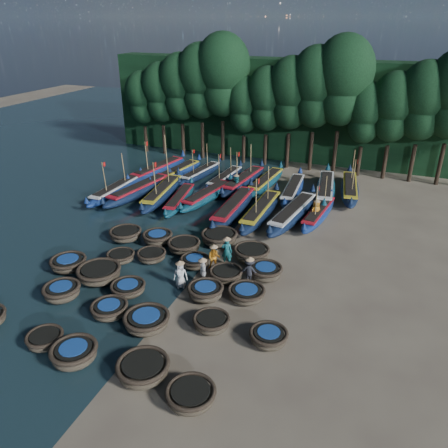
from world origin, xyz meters
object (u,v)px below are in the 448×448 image
(fisherman_0, at_px, (180,274))
(long_boat_3, at_px, (180,199))
(coracle_11, at_px, (99,273))
(fisherman_6, at_px, (316,211))
(coracle_5, at_px, (62,291))
(long_boat_9, at_px, (158,170))
(long_boat_6, at_px, (261,211))
(long_boat_8, at_px, (319,214))
(coracle_16, at_px, (152,255))
(long_boat_5, at_px, (234,208))
(coracle_18, at_px, (226,274))
(fisherman_2, at_px, (214,257))
(coracle_4, at_px, (191,395))
(long_boat_7, at_px, (293,213))
(long_boat_1, at_px, (139,190))
(long_boat_16, at_px, (326,189))
(fisherman_3, at_px, (250,270))
(coracle_15, at_px, (121,257))
(coracle_6, at_px, (109,309))
(coracle_2, at_px, (74,353))
(coracle_22, at_px, (184,246))
(coracle_14, at_px, (246,293))
(coracle_24, at_px, (252,253))
(long_boat_2, at_px, (162,193))
(fisherman_1, at_px, (227,250))
(long_boat_15, at_px, (293,190))
(coracle_21, at_px, (158,237))
(long_boat_17, at_px, (350,189))
(coracle_23, at_px, (219,237))
(long_boat_12, at_px, (225,178))
(coracle_3, at_px, (143,369))
(coracle_10, at_px, (68,263))
(coracle_7, at_px, (147,320))
(long_boat_14, at_px, (266,182))
(coracle_1, at_px, (45,339))
(fisherman_5, at_px, (236,184))
(long_boat_11, at_px, (201,173))
(long_boat_13, at_px, (243,181))
(coracle_20, at_px, (126,234))
(coracle_13, at_px, (205,291))

(fisherman_0, bearing_deg, long_boat_3, 94.80)
(coracle_11, relative_size, fisherman_6, 1.29)
(coracle_5, xyz_separation_m, long_boat_9, (-5.00, 19.58, 0.12))
(long_boat_6, relative_size, long_boat_8, 1.18)
(coracle_16, xyz_separation_m, long_boat_5, (2.38, 8.34, 0.24))
(coracle_18, xyz_separation_m, long_boat_5, (-2.72, 8.79, 0.20))
(coracle_5, relative_size, fisherman_2, 1.15)
(coracle_4, xyz_separation_m, long_boat_7, (-0.13, 18.09, 0.22))
(long_boat_1, relative_size, long_boat_16, 0.96)
(long_boat_3, relative_size, fisherman_3, 4.00)
(coracle_15, height_order, fisherman_0, fisherman_0)
(fisherman_3, bearing_deg, coracle_6, 39.99)
(fisherman_3, bearing_deg, coracle_15, 0.28)
(coracle_2, height_order, coracle_11, coracle_11)
(long_boat_16, relative_size, fisherman_2, 5.12)
(coracle_6, bearing_deg, coracle_22, 85.58)
(coracle_14, height_order, coracle_24, coracle_24)
(long_boat_2, xyz_separation_m, fisherman_1, (8.73, -7.94, 0.40))
(coracle_14, relative_size, coracle_22, 1.02)
(long_boat_15, xyz_separation_m, fisherman_6, (2.76, -4.60, 0.40))
(coracle_21, xyz_separation_m, long_boat_17, (10.90, 13.61, 0.13))
(coracle_23, xyz_separation_m, long_boat_12, (-3.81, 10.96, 0.02))
(coracle_2, bearing_deg, coracle_3, 5.33)
(coracle_4, xyz_separation_m, coracle_16, (-6.96, 9.15, -0.02))
(coracle_3, height_order, coracle_6, coracle_3)
(long_boat_2, xyz_separation_m, long_boat_3, (1.88, -0.58, -0.10))
(coracle_4, relative_size, coracle_10, 0.97)
(coracle_23, distance_m, long_boat_15, 10.52)
(coracle_10, distance_m, coracle_15, 3.07)
(coracle_15, relative_size, coracle_18, 0.89)
(coracle_7, xyz_separation_m, fisherman_2, (0.95, 6.28, 0.39))
(long_boat_5, height_order, long_boat_9, long_boat_9)
(coracle_21, relative_size, long_boat_17, 0.29)
(coracle_15, distance_m, long_boat_14, 16.35)
(coracle_1, height_order, long_boat_15, long_boat_15)
(long_boat_17, relative_size, fisherman_5, 4.50)
(long_boat_16, height_order, fisherman_0, fisherman_0)
(long_boat_11, bearing_deg, coracle_2, -69.85)
(coracle_24, height_order, fisherman_1, fisherman_1)
(long_boat_12, bearing_deg, coracle_1, -85.16)
(coracle_24, bearing_deg, coracle_7, -108.24)
(coracle_3, relative_size, long_boat_13, 0.29)
(coracle_7, xyz_separation_m, long_boat_14, (-0.02, 20.66, 0.09))
(coracle_11, height_order, coracle_24, coracle_11)
(coracle_7, distance_m, long_boat_16, 21.34)
(coracle_7, bearing_deg, coracle_20, 128.55)
(coracle_18, bearing_deg, coracle_11, -158.98)
(coracle_13, relative_size, fisherman_1, 1.15)
(coracle_24, distance_m, fisherman_2, 2.60)
(coracle_4, bearing_deg, coracle_21, 124.34)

